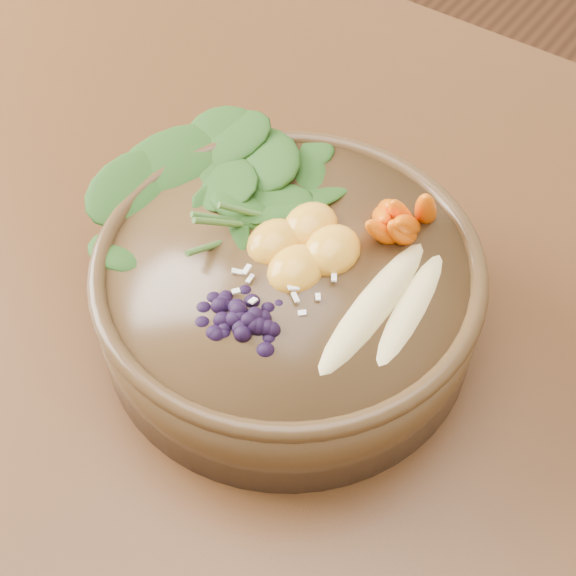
% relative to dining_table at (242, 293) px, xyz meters
% --- Properties ---
extents(ground, '(4.00, 4.00, 0.00)m').
position_rel_dining_table_xyz_m(ground, '(0.00, 0.00, -0.66)').
color(ground, '#381E0F').
rests_on(ground, ground).
extents(dining_table, '(1.60, 0.90, 0.75)m').
position_rel_dining_table_xyz_m(dining_table, '(0.00, 0.00, 0.00)').
color(dining_table, '#331C0C').
rests_on(dining_table, ground).
extents(stoneware_bowl, '(0.34, 0.34, 0.08)m').
position_rel_dining_table_xyz_m(stoneware_bowl, '(0.10, -0.06, 0.14)').
color(stoneware_bowl, '#4E361D').
rests_on(stoneware_bowl, dining_table).
extents(kale_heap, '(0.22, 0.20, 0.05)m').
position_rel_dining_table_xyz_m(kale_heap, '(0.05, 0.00, 0.20)').
color(kale_heap, '#254919').
rests_on(kale_heap, stoneware_bowl).
extents(carrot_cluster, '(0.07, 0.07, 0.09)m').
position_rel_dining_table_xyz_m(carrot_cluster, '(0.15, 0.03, 0.22)').
color(carrot_cluster, '#FF6A00').
rests_on(carrot_cluster, stoneware_bowl).
extents(banana_halves, '(0.07, 0.18, 0.03)m').
position_rel_dining_table_xyz_m(banana_halves, '(0.19, -0.05, 0.19)').
color(banana_halves, '#E0CC84').
rests_on(banana_halves, stoneware_bowl).
extents(mandarin_cluster, '(0.10, 0.11, 0.03)m').
position_rel_dining_table_xyz_m(mandarin_cluster, '(0.10, -0.04, 0.20)').
color(mandarin_cluster, gold).
rests_on(mandarin_cluster, stoneware_bowl).
extents(blueberry_pile, '(0.15, 0.12, 0.04)m').
position_rel_dining_table_xyz_m(blueberry_pile, '(0.11, -0.13, 0.20)').
color(blueberry_pile, black).
rests_on(blueberry_pile, stoneware_bowl).
extents(coconut_flakes, '(0.10, 0.08, 0.01)m').
position_rel_dining_table_xyz_m(coconut_flakes, '(0.11, -0.08, 0.18)').
color(coconut_flakes, white).
rests_on(coconut_flakes, stoneware_bowl).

